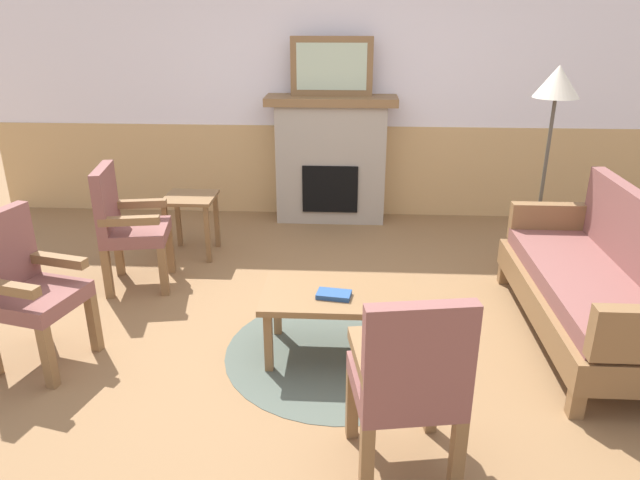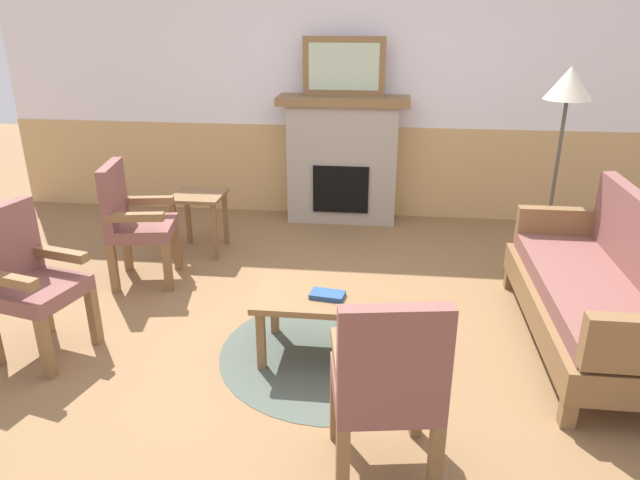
{
  "view_description": "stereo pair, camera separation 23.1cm",
  "coord_description": "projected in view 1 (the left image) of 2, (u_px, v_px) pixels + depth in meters",
  "views": [
    {
      "loc": [
        0.22,
        -3.53,
        2.1
      ],
      "look_at": [
        0.0,
        0.35,
        0.55
      ],
      "focal_mm": 32.94,
      "sensor_mm": 36.0,
      "label": 1
    },
    {
      "loc": [
        0.45,
        -3.51,
        2.1
      ],
      "look_at": [
        0.0,
        0.35,
        0.55
      ],
      "focal_mm": 32.94,
      "sensor_mm": 36.0,
      "label": 2
    }
  ],
  "objects": [
    {
      "name": "armchair_by_window_left",
      "position": [
        24.0,
        284.0,
        3.55
      ],
      "size": [
        0.58,
        0.58,
        0.98
      ],
      "color": "brown",
      "rests_on": "ground_plane"
    },
    {
      "name": "armchair_front_left",
      "position": [
        409.0,
        378.0,
        2.65
      ],
      "size": [
        0.55,
        0.55,
        0.98
      ],
      "color": "brown",
      "rests_on": "ground_plane"
    },
    {
      "name": "floor_lamp_by_couch",
      "position": [
        556.0,
        95.0,
        4.64
      ],
      "size": [
        0.36,
        0.36,
        1.68
      ],
      "color": "#332D28",
      "rests_on": "ground_plane"
    },
    {
      "name": "armchair_near_fireplace",
      "position": [
        126.0,
        222.0,
        4.57
      ],
      "size": [
        0.55,
        0.55,
        0.98
      ],
      "color": "brown",
      "rests_on": "ground_plane"
    },
    {
      "name": "book_on_table",
      "position": [
        334.0,
        295.0,
        3.6
      ],
      "size": [
        0.22,
        0.15,
        0.03
      ],
      "primitive_type": "cube",
      "rotation": [
        0.0,
        0.0,
        -0.15
      ],
      "color": "navy",
      "rests_on": "coffee_table"
    },
    {
      "name": "framed_picture",
      "position": [
        332.0,
        67.0,
        5.67
      ],
      "size": [
        0.8,
        0.04,
        0.56
      ],
      "color": "brown",
      "rests_on": "fireplace"
    },
    {
      "name": "fireplace",
      "position": [
        331.0,
        158.0,
        6.0
      ],
      "size": [
        1.3,
        0.44,
        1.28
      ],
      "color": "#A39989",
      "rests_on": "ground_plane"
    },
    {
      "name": "coffee_table",
      "position": [
        339.0,
        300.0,
        3.69
      ],
      "size": [
        0.96,
        0.56,
        0.44
      ],
      "color": "brown",
      "rests_on": "ground_plane"
    },
    {
      "name": "couch",
      "position": [
        593.0,
        285.0,
        3.86
      ],
      "size": [
        0.7,
        1.8,
        0.98
      ],
      "color": "brown",
      "rests_on": "ground_plane"
    },
    {
      "name": "round_rug",
      "position": [
        338.0,
        352.0,
        3.83
      ],
      "size": [
        1.47,
        1.47,
        0.01
      ],
      "primitive_type": "cylinder",
      "color": "#4C564C",
      "rests_on": "ground_plane"
    },
    {
      "name": "side_table",
      "position": [
        191.0,
        208.0,
        5.2
      ],
      "size": [
        0.44,
        0.44,
        0.55
      ],
      "color": "brown",
      "rests_on": "ground_plane"
    },
    {
      "name": "wall_back",
      "position": [
        332.0,
        89.0,
        5.99
      ],
      "size": [
        7.2,
        0.14,
        2.7
      ],
      "color": "white",
      "rests_on": "ground_plane"
    },
    {
      "name": "ground_plane",
      "position": [
        317.0,
        332.0,
        4.07
      ],
      "size": [
        14.0,
        14.0,
        0.0
      ],
      "primitive_type": "plane",
      "color": "olive"
    }
  ]
}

